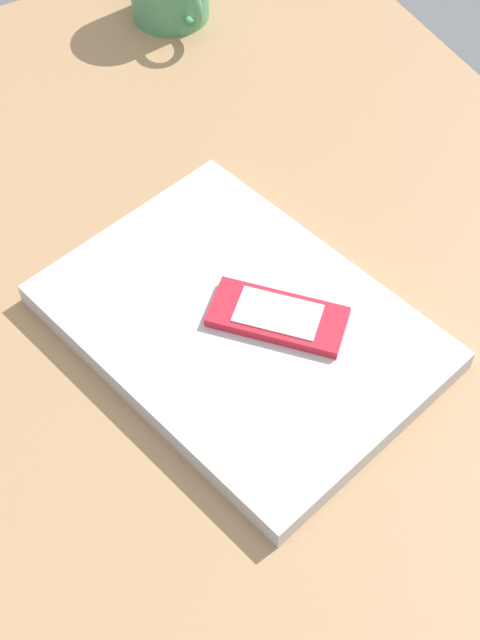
% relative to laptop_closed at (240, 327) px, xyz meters
% --- Properties ---
extents(desk_surface, '(1.20, 0.80, 0.03)m').
position_rel_laptop_closed_xyz_m(desk_surface, '(0.05, -0.01, -0.03)').
color(desk_surface, '#9E7751').
rests_on(desk_surface, ground).
extents(laptop_closed, '(0.36, 0.30, 0.02)m').
position_rel_laptop_closed_xyz_m(laptop_closed, '(0.00, 0.00, 0.00)').
color(laptop_closed, '#B7BABC').
rests_on(laptop_closed, desk_surface).
extents(cell_phone_on_laptop, '(0.11, 0.11, 0.01)m').
position_rel_laptop_closed_xyz_m(cell_phone_on_laptop, '(0.02, 0.03, 0.02)').
color(cell_phone_on_laptop, red).
rests_on(cell_phone_on_laptop, laptop_closed).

